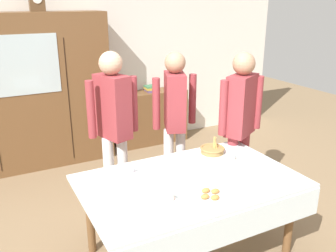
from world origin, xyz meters
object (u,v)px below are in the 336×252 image
(book_stack, at_px, (150,89))
(person_behind_table_left, at_px, (240,116))
(wall_cabinet, at_px, (29,93))
(mantel_clock, at_px, (37,1))
(person_beside_shelf, at_px, (175,112))
(tea_cup_mid_right, at_px, (130,171))
(person_by_cabinet, at_px, (113,118))
(bread_basket, at_px, (212,150))
(dining_table, at_px, (192,191))
(tea_cup_near_left, at_px, (231,158))
(spoon_back_edge, at_px, (199,181))
(bookshelf_low, at_px, (151,117))
(pastry_plate, at_px, (210,196))
(spoon_near_right, at_px, (130,217))
(tea_cup_near_right, at_px, (169,198))

(book_stack, relative_size, person_behind_table_left, 0.13)
(wall_cabinet, height_order, mantel_clock, mantel_clock)
(mantel_clock, bearing_deg, wall_cabinet, 179.83)
(person_beside_shelf, bearing_deg, book_stack, 74.21)
(tea_cup_mid_right, height_order, person_by_cabinet, person_by_cabinet)
(bread_basket, bearing_deg, book_stack, 80.68)
(dining_table, xyz_separation_m, tea_cup_near_left, (0.54, 0.19, 0.11))
(spoon_back_edge, bearing_deg, wall_cabinet, 109.85)
(bookshelf_low, height_order, pastry_plate, bookshelf_low)
(book_stack, height_order, person_behind_table_left, person_behind_table_left)
(book_stack, bearing_deg, mantel_clock, -178.07)
(tea_cup_mid_right, bearing_deg, spoon_back_edge, -41.38)
(person_by_cabinet, xyz_separation_m, person_behind_table_left, (1.19, -0.49, -0.02))
(tea_cup_mid_right, height_order, spoon_back_edge, tea_cup_mid_right)
(tea_cup_near_left, height_order, person_behind_table_left, person_behind_table_left)
(tea_cup_mid_right, distance_m, tea_cup_near_left, 0.96)
(tea_cup_near_left, height_order, pastry_plate, tea_cup_near_left)
(book_stack, height_order, spoon_near_right, book_stack)
(person_behind_table_left, bearing_deg, tea_cup_mid_right, -173.42)
(book_stack, bearing_deg, bookshelf_low, 0.00)
(tea_cup_mid_right, bearing_deg, person_by_cabinet, 81.67)
(spoon_near_right, relative_size, person_behind_table_left, 0.07)
(spoon_near_right, bearing_deg, bread_basket, 31.05)
(spoon_back_edge, height_order, person_beside_shelf, person_beside_shelf)
(book_stack, distance_m, tea_cup_near_right, 3.06)
(book_stack, distance_m, tea_cup_near_left, 2.47)
(spoon_back_edge, bearing_deg, person_by_cabinet, 109.12)
(person_beside_shelf, bearing_deg, bookshelf_low, 74.21)
(dining_table, bearing_deg, person_by_cabinet, 107.29)
(book_stack, bearing_deg, wall_cabinet, -178.34)
(dining_table, height_order, tea_cup_near_right, tea_cup_near_right)
(tea_cup_mid_right, relative_size, person_beside_shelf, 0.08)
(bookshelf_low, relative_size, tea_cup_near_left, 8.60)
(person_by_cabinet, height_order, person_behind_table_left, person_by_cabinet)
(tea_cup_near_left, bearing_deg, spoon_back_edge, -155.86)
(book_stack, distance_m, spoon_back_edge, 2.79)
(person_by_cabinet, bearing_deg, tea_cup_mid_right, -98.33)
(dining_table, bearing_deg, tea_cup_near_left, 19.90)
(spoon_back_edge, distance_m, person_beside_shelf, 1.13)
(tea_cup_near_left, distance_m, person_beside_shelf, 0.87)
(mantel_clock, bearing_deg, bread_basket, -62.03)
(tea_cup_near_right, xyz_separation_m, tea_cup_near_left, (0.85, 0.38, 0.00))
(spoon_back_edge, bearing_deg, bread_basket, 45.74)
(spoon_back_edge, distance_m, person_behind_table_left, 1.04)
(wall_cabinet, xyz_separation_m, spoon_back_edge, (0.94, -2.62, -0.27))
(spoon_near_right, bearing_deg, pastry_plate, -1.77)
(bread_basket, distance_m, pastry_plate, 0.86)
(wall_cabinet, xyz_separation_m, person_by_cabinet, (0.59, -1.58, 0.03))
(dining_table, bearing_deg, spoon_near_right, -158.06)
(bread_basket, bearing_deg, tea_cup_near_left, -75.51)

